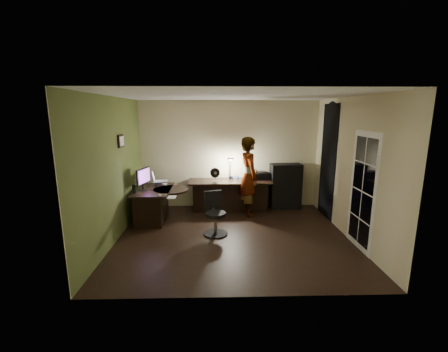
{
  "coord_description": "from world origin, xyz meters",
  "views": [
    {
      "loc": [
        -0.33,
        -5.55,
        2.41
      ],
      "look_at": [
        -0.15,
        1.05,
        1.0
      ],
      "focal_mm": 24.0,
      "sensor_mm": 36.0,
      "label": 1
    }
  ],
  "objects_px": {
    "desk_left": "(154,205)",
    "person": "(249,177)",
    "desk_right": "(230,195)",
    "office_chair": "(216,214)",
    "cabinet": "(285,186)",
    "monitor": "(143,182)"
  },
  "relations": [
    {
      "from": "desk_left",
      "to": "desk_right",
      "type": "bearing_deg",
      "value": 21.46
    },
    {
      "from": "desk_left",
      "to": "desk_right",
      "type": "distance_m",
      "value": 1.88
    },
    {
      "from": "office_chair",
      "to": "desk_left",
      "type": "bearing_deg",
      "value": 132.97
    },
    {
      "from": "monitor",
      "to": "desk_left",
      "type": "bearing_deg",
      "value": 33.02
    },
    {
      "from": "monitor",
      "to": "cabinet",
      "type": "bearing_deg",
      "value": 30.58
    },
    {
      "from": "desk_right",
      "to": "cabinet",
      "type": "relative_size",
      "value": 1.77
    },
    {
      "from": "cabinet",
      "to": "desk_right",
      "type": "bearing_deg",
      "value": -177.91
    },
    {
      "from": "desk_right",
      "to": "monitor",
      "type": "xyz_separation_m",
      "value": [
        -1.95,
        -0.76,
        0.53
      ]
    },
    {
      "from": "person",
      "to": "office_chair",
      "type": "bearing_deg",
      "value": 131.86
    },
    {
      "from": "monitor",
      "to": "office_chair",
      "type": "relative_size",
      "value": 0.63
    },
    {
      "from": "desk_left",
      "to": "person",
      "type": "height_order",
      "value": "person"
    },
    {
      "from": "desk_right",
      "to": "desk_left",
      "type": "bearing_deg",
      "value": -159.38
    },
    {
      "from": "desk_right",
      "to": "office_chair",
      "type": "relative_size",
      "value": 2.35
    },
    {
      "from": "desk_left",
      "to": "monitor",
      "type": "relative_size",
      "value": 2.35
    },
    {
      "from": "desk_left",
      "to": "monitor",
      "type": "bearing_deg",
      "value": -162.76
    },
    {
      "from": "desk_right",
      "to": "cabinet",
      "type": "xyz_separation_m",
      "value": [
        1.42,
        0.15,
        0.19
      ]
    },
    {
      "from": "desk_right",
      "to": "office_chair",
      "type": "distance_m",
      "value": 1.57
    },
    {
      "from": "monitor",
      "to": "person",
      "type": "height_order",
      "value": "person"
    },
    {
      "from": "person",
      "to": "desk_right",
      "type": "bearing_deg",
      "value": 36.91
    },
    {
      "from": "desk_left",
      "to": "desk_right",
      "type": "height_order",
      "value": "desk_right"
    },
    {
      "from": "desk_left",
      "to": "cabinet",
      "type": "height_order",
      "value": "cabinet"
    },
    {
      "from": "cabinet",
      "to": "person",
      "type": "relative_size",
      "value": 0.61
    }
  ]
}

